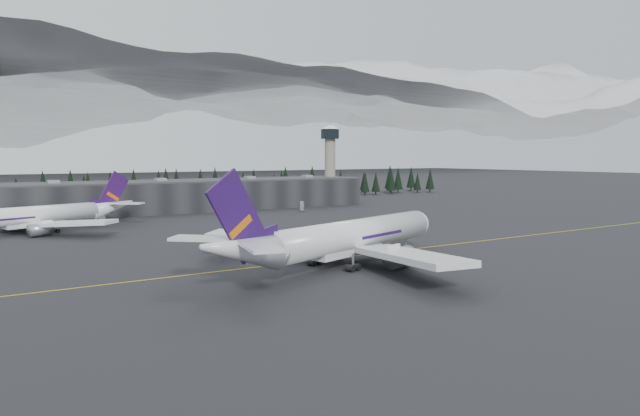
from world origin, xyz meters
TOP-DOWN VIEW (x-y plane):
  - ground at (0.00, 0.00)m, footprint 1400.00×1400.00m
  - taxiline at (0.00, -2.00)m, footprint 400.00×0.40m
  - terminal at (0.00, 125.00)m, footprint 160.00×30.00m
  - control_tower at (75.00, 128.00)m, footprint 10.00×10.00m
  - treeline at (0.00, 162.00)m, footprint 360.00×20.00m
  - mountain_ridge at (0.00, 1000.00)m, footprint 4400.00×900.00m
  - jet_main at (-15.42, -10.85)m, footprint 68.34×61.63m
  - jet_parked at (-59.17, 80.85)m, footprint 58.90×52.92m
  - gse_vehicle_a at (-37.31, 104.70)m, footprint 2.88×4.98m
  - gse_vehicle_b at (39.10, 94.56)m, footprint 4.47×3.65m

SIDE VIEW (x-z plane):
  - ground at x=0.00m, z-range 0.00..0.00m
  - mountain_ridge at x=0.00m, z-range -210.00..210.00m
  - taxiline at x=0.00m, z-range 0.00..0.02m
  - gse_vehicle_a at x=-37.31m, z-range 0.00..1.31m
  - gse_vehicle_b at x=39.10m, z-range 0.00..1.43m
  - jet_parked at x=-59.17m, z-range -3.89..13.95m
  - jet_main at x=-15.42m, z-range -4.50..16.13m
  - terminal at x=0.00m, z-range 0.00..12.60m
  - treeline at x=0.00m, z-range 0.00..15.00m
  - control_tower at x=75.00m, z-range 4.56..42.26m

